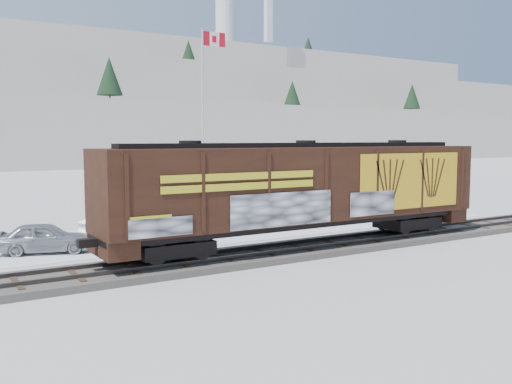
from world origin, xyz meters
TOP-DOWN VIEW (x-y plane):
  - ground at (0.00, 0.00)m, footprint 500.00×500.00m
  - rail_track at (0.00, 0.00)m, footprint 50.00×3.40m
  - parking_strip at (0.00, 7.50)m, footprint 40.00×8.00m
  - hopper_railcar at (2.42, -0.01)m, footprint 19.15×3.06m
  - flagpole at (5.34, 15.98)m, footprint 2.30×0.90m
  - car_silver at (-7.81, 5.91)m, footprint 4.43×2.87m
  - car_white at (-3.46, 6.77)m, footprint 5.28×2.87m
  - car_dark at (9.38, 7.78)m, footprint 5.23×2.45m

SIDE VIEW (x-z plane):
  - ground at x=0.00m, z-range 0.00..0.00m
  - parking_strip at x=0.00m, z-range 0.00..0.03m
  - rail_track at x=0.00m, z-range -0.07..0.36m
  - car_silver at x=-7.81m, z-range 0.03..1.43m
  - car_dark at x=9.38m, z-range 0.03..1.51m
  - car_white at x=-3.46m, z-range 0.03..1.68m
  - hopper_railcar at x=2.42m, z-range 0.69..5.27m
  - flagpole at x=5.34m, z-range -1.58..11.35m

